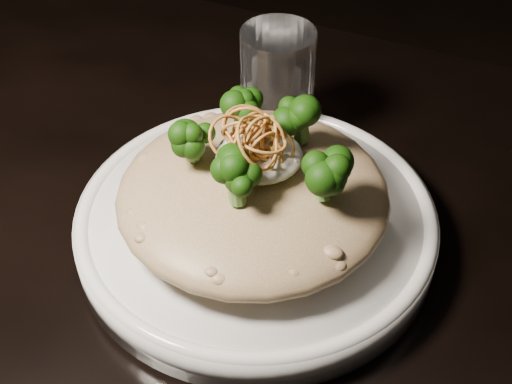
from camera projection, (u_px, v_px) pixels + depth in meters
table at (229, 315)px, 0.67m from camera, size 1.10×0.80×0.75m
plate at (256, 225)px, 0.62m from camera, size 0.31×0.31×0.03m
risotto at (253, 194)px, 0.59m from camera, size 0.23×0.23×0.05m
broccoli at (258, 143)px, 0.56m from camera, size 0.13×0.13×0.05m
cheese at (259, 155)px, 0.57m from camera, size 0.07×0.07×0.02m
shallots at (250, 132)px, 0.54m from camera, size 0.06×0.06×0.04m
drinking_glass at (277, 89)px, 0.69m from camera, size 0.07×0.07×0.12m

